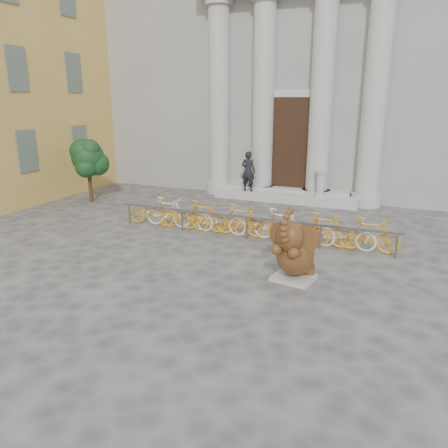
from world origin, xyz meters
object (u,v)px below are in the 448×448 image
at_px(pedestrian, 248,171).
at_px(bike_rack, 249,221).
at_px(elephant_statue, 294,253).
at_px(tree, 88,158).

bearing_deg(pedestrian, bike_rack, 113.20).
distance_m(elephant_statue, bike_rack, 3.45).
relative_size(elephant_statue, tree, 0.71).
height_order(tree, pedestrian, tree).
distance_m(elephant_statue, pedestrian, 8.62).
relative_size(tree, pedestrian, 1.54).
relative_size(elephant_statue, bike_rack, 0.21).
xyz_separation_m(elephant_statue, bike_rack, (-2.10, 2.73, -0.17)).
height_order(bike_rack, pedestrian, pedestrian).
xyz_separation_m(elephant_statue, pedestrian, (-3.92, 7.66, 0.53)).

